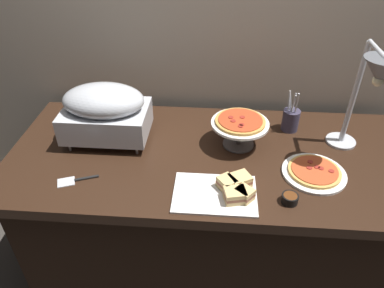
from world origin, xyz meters
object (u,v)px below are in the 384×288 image
at_px(pizza_plate_front, 314,172).
at_px(sandwich_platter, 227,191).
at_px(heat_lamp, 374,80).
at_px(chafing_dish, 105,111).
at_px(serving_spatula, 76,180).
at_px(utensil_holder, 291,119).
at_px(pizza_plate_center, 240,125).
at_px(sauce_cup_near, 290,198).

relative_size(pizza_plate_front, sandwich_platter, 0.82).
bearing_deg(heat_lamp, chafing_dish, 175.58).
bearing_deg(serving_spatula, chafing_dish, 79.26).
height_order(chafing_dish, utensil_holder, chafing_dish).
bearing_deg(sandwich_platter, utensil_holder, 57.75).
bearing_deg(pizza_plate_front, serving_spatula, -173.31).
bearing_deg(utensil_holder, pizza_plate_center, -149.65).
height_order(pizza_plate_front, utensil_holder, utensil_holder).
bearing_deg(pizza_plate_front, sandwich_platter, -157.63).
bearing_deg(serving_spatula, pizza_plate_center, 24.51).
distance_m(heat_lamp, pizza_plate_front, 0.44).
bearing_deg(pizza_plate_front, heat_lamp, 32.11).
bearing_deg(sandwich_platter, sauce_cup_near, -5.53).
distance_m(chafing_dish, pizza_plate_center, 0.63).
relative_size(heat_lamp, pizza_plate_center, 1.90).
xyz_separation_m(heat_lamp, sauce_cup_near, (-0.31, -0.29, -0.38)).
relative_size(chafing_dish, utensil_holder, 1.77).
relative_size(sauce_cup_near, serving_spatula, 0.38).
relative_size(pizza_plate_front, sauce_cup_near, 4.15).
height_order(chafing_dish, heat_lamp, heat_lamp).
xyz_separation_m(chafing_dish, sauce_cup_near, (0.82, -0.38, -0.14)).
distance_m(chafing_dish, utensil_holder, 0.91).
relative_size(heat_lamp, sandwich_platter, 1.53).
height_order(pizza_plate_front, serving_spatula, pizza_plate_front).
bearing_deg(sandwich_platter, heat_lamp, 25.66).
relative_size(chafing_dish, heat_lamp, 0.78).
xyz_separation_m(sandwich_platter, sauce_cup_near, (0.25, -0.02, -0.00)).
bearing_deg(pizza_plate_front, sauce_cup_near, -125.95).
xyz_separation_m(heat_lamp, pizza_plate_center, (-0.50, 0.09, -0.28)).
bearing_deg(serving_spatula, sauce_cup_near, -3.89).
distance_m(pizza_plate_front, sauce_cup_near, 0.22).
xyz_separation_m(pizza_plate_front, sandwich_platter, (-0.38, -0.15, 0.01)).
distance_m(pizza_plate_front, serving_spatula, 1.02).
xyz_separation_m(sauce_cup_near, utensil_holder, (0.07, 0.53, 0.04)).
bearing_deg(utensil_holder, pizza_plate_front, -80.65).
bearing_deg(chafing_dish, utensil_holder, 9.67).
bearing_deg(chafing_dish, heat_lamp, -4.42).
bearing_deg(sandwich_platter, pizza_plate_front, 22.37).
relative_size(pizza_plate_center, sauce_cup_near, 4.09).
relative_size(sandwich_platter, serving_spatula, 1.96).
height_order(chafing_dish, pizza_plate_front, chafing_dish).
height_order(pizza_plate_front, sandwich_platter, sandwich_platter).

